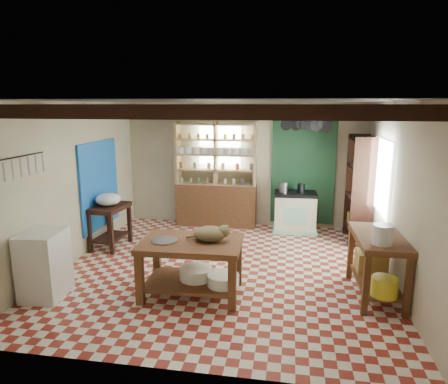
% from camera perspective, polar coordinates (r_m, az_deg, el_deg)
% --- Properties ---
extents(floor, '(5.00, 5.00, 0.02)m').
position_cam_1_polar(floor, '(6.44, -0.09, -11.04)').
color(floor, maroon).
rests_on(floor, ground).
extents(ceiling, '(5.00, 5.00, 0.02)m').
position_cam_1_polar(ceiling, '(5.91, -0.10, 12.87)').
color(ceiling, '#504F55').
rests_on(ceiling, wall_back).
extents(wall_back, '(5.00, 0.04, 2.60)m').
position_cam_1_polar(wall_back, '(8.47, 2.76, 3.90)').
color(wall_back, beige).
rests_on(wall_back, floor).
extents(wall_front, '(5.00, 0.04, 2.60)m').
position_cam_1_polar(wall_front, '(3.69, -6.71, -7.57)').
color(wall_front, beige).
rests_on(wall_front, floor).
extents(wall_left, '(0.04, 5.00, 2.60)m').
position_cam_1_polar(wall_left, '(6.90, -21.01, 1.13)').
color(wall_left, beige).
rests_on(wall_left, floor).
extents(wall_right, '(0.04, 5.00, 2.60)m').
position_cam_1_polar(wall_right, '(6.14, 23.56, -0.41)').
color(wall_right, beige).
rests_on(wall_right, floor).
extents(ceiling_beams, '(5.00, 3.80, 0.15)m').
position_cam_1_polar(ceiling_beams, '(5.91, -0.10, 11.70)').
color(ceiling_beams, black).
rests_on(ceiling_beams, ceiling).
extents(blue_wall_patch, '(0.04, 1.40, 1.60)m').
position_cam_1_polar(blue_wall_patch, '(7.70, -17.34, 0.97)').
color(blue_wall_patch, blue).
rests_on(blue_wall_patch, wall_left).
extents(green_wall_patch, '(1.30, 0.04, 2.30)m').
position_cam_1_polar(green_wall_patch, '(8.40, 11.24, 3.26)').
color(green_wall_patch, '#1B452B').
rests_on(green_wall_patch, wall_back).
extents(window_back, '(0.90, 0.02, 0.80)m').
position_cam_1_polar(window_back, '(8.48, -0.61, 6.65)').
color(window_back, silver).
rests_on(window_back, wall_back).
extents(window_right, '(0.02, 1.30, 1.20)m').
position_cam_1_polar(window_right, '(7.08, 21.59, 2.16)').
color(window_right, silver).
rests_on(window_right, wall_right).
extents(utensil_rail, '(0.06, 0.90, 0.28)m').
position_cam_1_polar(utensil_rail, '(5.81, -26.81, 3.43)').
color(utensil_rail, black).
rests_on(utensil_rail, wall_left).
extents(pot_rack, '(0.86, 0.12, 0.36)m').
position_cam_1_polar(pot_rack, '(7.88, 11.61, 9.46)').
color(pot_rack, black).
rests_on(pot_rack, ceiling).
extents(shelving_unit, '(1.70, 0.34, 2.20)m').
position_cam_1_polar(shelving_unit, '(8.40, -1.14, 2.46)').
color(shelving_unit, tan).
rests_on(shelving_unit, floor).
extents(tall_rack, '(0.40, 0.86, 2.00)m').
position_cam_1_polar(tall_rack, '(7.88, 18.78, 0.39)').
color(tall_rack, black).
rests_on(tall_rack, floor).
extents(work_table, '(1.37, 0.94, 0.76)m').
position_cam_1_polar(work_table, '(5.54, -4.66, -10.73)').
color(work_table, brown).
rests_on(work_table, floor).
extents(stove, '(0.85, 0.59, 0.82)m').
position_cam_1_polar(stove, '(8.26, 10.11, -2.83)').
color(stove, silver).
rests_on(stove, floor).
extents(prep_table, '(0.59, 0.81, 0.78)m').
position_cam_1_polar(prep_table, '(7.55, -15.96, -4.72)').
color(prep_table, black).
rests_on(prep_table, floor).
extents(white_cabinet, '(0.54, 0.64, 0.91)m').
position_cam_1_polar(white_cabinet, '(5.95, -24.29, -9.43)').
color(white_cabinet, silver).
rests_on(white_cabinet, floor).
extents(right_counter, '(0.64, 1.22, 0.86)m').
position_cam_1_polar(right_counter, '(5.82, 20.96, -9.84)').
color(right_counter, brown).
rests_on(right_counter, floor).
extents(cat, '(0.50, 0.42, 0.20)m').
position_cam_1_polar(cat, '(5.37, -2.02, -5.96)').
color(cat, '#8D7C52').
rests_on(cat, work_table).
extents(steel_tray, '(0.37, 0.37, 0.02)m').
position_cam_1_polar(steel_tray, '(5.44, -8.48, -6.86)').
color(steel_tray, '#95949B').
rests_on(steel_tray, work_table).
extents(basin_large, '(0.47, 0.47, 0.16)m').
position_cam_1_polar(basin_large, '(5.61, -4.03, -11.50)').
color(basin_large, silver).
rests_on(basin_large, work_table).
extents(basin_small, '(0.44, 0.44, 0.15)m').
position_cam_1_polar(basin_small, '(5.42, -0.11, -12.44)').
color(basin_small, silver).
rests_on(basin_small, work_table).
extents(kettle_left, '(0.18, 0.18, 0.21)m').
position_cam_1_polar(kettle_left, '(8.13, 8.49, 0.71)').
color(kettle_left, '#95949B').
rests_on(kettle_left, stove).
extents(kettle_right, '(0.15, 0.15, 0.18)m').
position_cam_1_polar(kettle_right, '(8.14, 10.95, 0.55)').
color(kettle_right, black).
rests_on(kettle_right, stove).
extents(enamel_bowl, '(0.48, 0.48, 0.22)m').
position_cam_1_polar(enamel_bowl, '(7.42, -16.19, -1.00)').
color(enamel_bowl, silver).
rests_on(enamel_bowl, prep_table).
extents(white_bucket, '(0.26, 0.26, 0.25)m').
position_cam_1_polar(white_bucket, '(5.30, 21.72, -5.67)').
color(white_bucket, silver).
rests_on(white_bucket, right_counter).
extents(wicker_basket, '(0.41, 0.34, 0.28)m').
position_cam_1_polar(wicker_basket, '(6.11, 20.29, -9.33)').
color(wicker_basket, '#A78543').
rests_on(wicker_basket, right_counter).
extents(yellow_tub, '(0.33, 0.33, 0.24)m').
position_cam_1_polar(yellow_tub, '(5.45, 21.94, -12.43)').
color(yellow_tub, gold).
rests_on(yellow_tub, right_counter).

